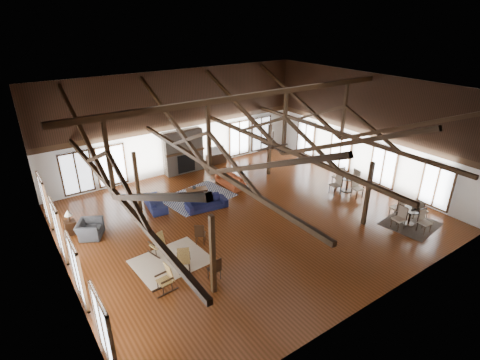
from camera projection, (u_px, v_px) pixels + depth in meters
floor at (248, 217)px, 17.79m from camera, size 16.00×16.00×0.00m
ceiling at (250, 90)px, 15.31m from camera, size 16.00×14.00×0.02m
wall_back at (179, 123)px, 21.80m from camera, size 16.00×0.02×6.00m
wall_front at (384, 227)px, 11.30m from camera, size 16.00×0.02×6.00m
wall_left at (54, 207)px, 12.42m from camera, size 0.02×14.00×6.00m
wall_right at (366, 129)px, 20.67m from camera, size 0.02×14.00×6.00m
roof_truss at (249, 136)px, 16.12m from camera, size 15.60×14.07×3.14m
post_grid at (249, 188)px, 17.16m from camera, size 8.16×7.16×3.05m
fireplace at (183, 152)px, 22.26m from camera, size 2.50×0.69×2.60m
ceiling_fan at (273, 147)px, 15.75m from camera, size 1.60×1.60×0.75m
sofa_navy_front at (206, 203)px, 18.46m from camera, size 2.13×1.07×0.60m
sofa_navy_left at (155, 202)px, 18.53m from camera, size 2.02×0.99×0.57m
sofa_orange at (230, 181)px, 20.88m from camera, size 2.01×0.79×0.59m
coffee_table at (197, 190)px, 19.63m from camera, size 1.22×0.85×0.42m
vase at (194, 187)px, 19.59m from camera, size 0.23×0.23×0.20m
armchair at (90, 229)px, 16.13m from camera, size 1.38×1.43×0.72m
side_table_lamp at (70, 225)px, 16.29m from camera, size 0.46×0.46×1.18m
rocking_chair_a at (158, 244)px, 14.88m from camera, size 0.62×0.89×1.04m
rocking_chair_b at (184, 259)px, 13.97m from camera, size 0.71×0.90×1.03m
rocking_chair_c at (167, 278)px, 12.98m from camera, size 0.85×0.51×1.05m
side_chair_a at (200, 233)px, 15.51m from camera, size 0.57×0.57×0.96m
side_chair_b at (215, 268)px, 13.42m from camera, size 0.43×0.43×0.94m
cafe_table_near at (410, 214)px, 17.00m from camera, size 2.04×2.04×1.05m
cafe_table_far at (347, 182)px, 20.14m from camera, size 2.18×2.18×1.11m
cup_near at (413, 208)px, 16.90m from camera, size 0.15×0.15×0.09m
cup_far at (348, 177)px, 19.97m from camera, size 0.18×0.18×0.11m
tv_console at (216, 159)px, 23.91m from camera, size 1.25×0.47×0.62m
television at (216, 150)px, 23.67m from camera, size 0.99×0.24×0.56m
rug_tan at (171, 261)px, 14.67m from camera, size 2.94×2.38×0.01m
rug_navy at (198, 197)px, 19.67m from camera, size 3.80×3.09×0.01m
rug_dark at (410, 224)px, 17.21m from camera, size 2.54×2.36×0.01m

